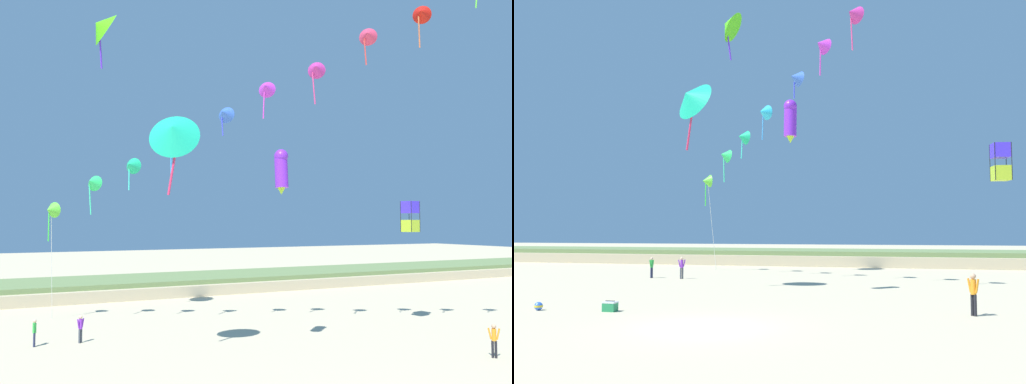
# 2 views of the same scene
# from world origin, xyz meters

# --- Properties ---
(dune_ridge) EXTENTS (120.00, 11.26, 1.46)m
(dune_ridge) POSITION_xyz_m (0.00, 38.95, 0.72)
(dune_ridge) COLOR #BFAE8B
(dune_ridge) RESTS_ON ground
(person_near_left) EXTENTS (0.47, 0.50, 1.72)m
(person_near_left) POSITION_xyz_m (9.65, 5.20, 0.99)
(person_near_left) COLOR black
(person_near_left) RESTS_ON ground
(person_near_right) EXTENTS (0.48, 0.40, 1.58)m
(person_near_right) POSITION_xyz_m (-8.75, 18.24, 0.91)
(person_near_right) COLOR #474C56
(person_near_right) RESTS_ON ground
(person_mid_center) EXTENTS (0.21, 0.53, 1.52)m
(person_mid_center) POSITION_xyz_m (-11.20, 18.40, 0.88)
(person_mid_center) COLOR #282D4C
(person_mid_center) RESTS_ON ground
(kite_banner_string) EXTENTS (24.53, 23.15, 23.08)m
(kite_banner_string) POSITION_xyz_m (1.90, 15.35, 15.16)
(kite_banner_string) COLOR #5CD337
(large_kite_low_lead) EXTENTS (0.76, 0.88, 2.52)m
(large_kite_low_lead) POSITION_xyz_m (0.73, 11.48, 9.82)
(large_kite_low_lead) COLOR purple
(large_kite_mid_trail) EXTENTS (2.11, 2.67, 4.24)m
(large_kite_mid_trail) POSITION_xyz_m (-6.97, 23.34, 20.50)
(large_kite_mid_trail) COLOR #4FD513
(large_kite_high_solo) EXTENTS (3.24, 2.97, 4.57)m
(large_kite_high_solo) POSITION_xyz_m (-5.45, 11.57, 11.49)
(large_kite_high_solo) COLOR #1BC895
(large_kite_outer_drift) EXTENTS (1.07, 1.07, 2.11)m
(large_kite_outer_drift) POSITION_xyz_m (12.26, 14.04, 7.32)
(large_kite_outer_drift) COLOR #ADCF29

